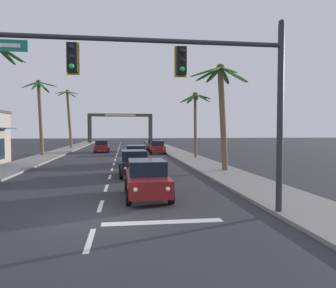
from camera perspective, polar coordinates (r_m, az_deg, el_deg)
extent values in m
plane|color=#2D2D33|center=(11.35, -12.69, -13.05)|extent=(220.00, 220.00, 0.00)
cube|color=gray|center=(31.78, 4.70, -2.86)|extent=(3.20, 110.00, 0.14)
cube|color=gray|center=(32.25, -23.53, -2.98)|extent=(3.20, 110.00, 0.14)
cube|color=silver|center=(9.43, -13.78, -16.30)|extent=(0.16, 2.00, 0.01)
cube|color=silver|center=(13.26, -11.94, -10.76)|extent=(0.16, 2.00, 0.01)
cube|color=silver|center=(17.16, -10.96, -7.71)|extent=(0.16, 2.00, 0.01)
cube|color=silver|center=(21.10, -10.36, -5.79)|extent=(0.16, 2.00, 0.01)
cube|color=silver|center=(25.06, -9.94, -4.48)|extent=(0.16, 2.00, 0.01)
cube|color=silver|center=(29.02, -9.64, -3.53)|extent=(0.16, 2.00, 0.01)
cube|color=silver|center=(33.00, -9.42, -2.80)|extent=(0.16, 2.00, 0.01)
cube|color=silver|center=(36.97, -9.24, -2.24)|extent=(0.16, 2.00, 0.01)
cube|color=silver|center=(40.96, -9.10, -1.78)|extent=(0.16, 2.00, 0.01)
cube|color=silver|center=(44.94, -8.98, -1.40)|extent=(0.16, 2.00, 0.01)
cube|color=silver|center=(48.92, -8.88, -1.08)|extent=(0.16, 2.00, 0.01)
cube|color=silver|center=(52.91, -8.80, -0.82)|extent=(0.16, 2.00, 0.01)
cube|color=silver|center=(56.90, -8.72, -0.59)|extent=(0.16, 2.00, 0.01)
cube|color=silver|center=(60.89, -8.66, -0.39)|extent=(0.16, 2.00, 0.01)
cube|color=silver|center=(64.88, -8.61, -0.21)|extent=(0.16, 2.00, 0.01)
cube|color=silver|center=(68.87, -8.56, -0.05)|extent=(0.16, 2.00, 0.01)
cube|color=silver|center=(72.86, -8.52, 0.08)|extent=(0.16, 2.00, 0.01)
cube|color=silver|center=(76.85, -8.48, 0.21)|extent=(0.16, 2.00, 0.01)
cube|color=silver|center=(80.84, -8.44, 0.32)|extent=(0.16, 2.00, 0.01)
cube|color=silver|center=(10.80, -0.91, -13.77)|extent=(4.00, 0.44, 0.01)
cylinder|color=#2D2D33|center=(11.96, 19.39, 3.95)|extent=(0.22, 0.22, 6.73)
cylinder|color=#2D2D33|center=(11.05, -7.17, 18.02)|extent=(10.64, 0.16, 0.16)
sphere|color=#2D2D33|center=(12.53, 19.63, 19.81)|extent=(0.20, 0.20, 0.20)
cube|color=black|center=(11.04, 2.41, 14.63)|extent=(0.32, 0.26, 0.92)
sphere|color=black|center=(10.97, 2.54, 16.31)|extent=(0.17, 0.17, 0.17)
sphere|color=black|center=(10.90, 2.54, 14.78)|extent=(0.17, 0.17, 0.17)
sphere|color=#1EE54C|center=(10.84, 2.54, 13.23)|extent=(0.17, 0.17, 0.17)
cube|color=yellow|center=(11.20, 2.25, 14.46)|extent=(0.42, 0.03, 1.04)
cube|color=black|center=(11.00, -16.74, 14.57)|extent=(0.32, 0.26, 0.92)
sphere|color=black|center=(10.93, -16.88, 16.26)|extent=(0.17, 0.17, 0.17)
sphere|color=black|center=(10.86, -16.86, 14.73)|extent=(0.17, 0.17, 0.17)
sphere|color=#1EE54C|center=(10.80, -16.84, 13.17)|extent=(0.17, 0.17, 0.17)
cube|color=yellow|center=(11.16, -16.61, 14.40)|extent=(0.42, 0.03, 1.04)
cube|color=maroon|center=(14.47, -3.78, -6.86)|extent=(1.83, 4.33, 0.72)
cube|color=black|center=(14.52, -3.84, -4.12)|extent=(1.64, 2.23, 0.64)
cylinder|color=black|center=(13.25, 0.54, -9.31)|extent=(0.23, 0.64, 0.64)
cylinder|color=black|center=(13.09, -7.04, -9.47)|extent=(0.23, 0.64, 0.64)
cylinder|color=black|center=(16.01, -1.12, -7.25)|extent=(0.23, 0.64, 0.64)
cylinder|color=black|center=(15.88, -7.35, -7.36)|extent=(0.23, 0.64, 0.64)
sphere|color=#F9EFC6|center=(12.40, -0.01, -8.05)|extent=(0.18, 0.18, 0.18)
sphere|color=#F9EFC6|center=(12.28, -5.80, -8.17)|extent=(0.18, 0.18, 0.18)
cube|color=red|center=(16.64, -2.15, -5.28)|extent=(0.24, 0.06, 0.20)
cube|color=red|center=(16.54, -6.72, -5.34)|extent=(0.24, 0.06, 0.20)
cube|color=black|center=(21.36, -6.11, -3.84)|extent=(1.87, 4.34, 0.72)
cube|color=black|center=(21.45, -6.14, -1.99)|extent=(1.66, 2.24, 0.64)
cylinder|color=black|center=(20.07, -3.41, -5.27)|extent=(0.24, 0.65, 0.64)
cylinder|color=black|center=(19.97, -8.36, -5.33)|extent=(0.24, 0.65, 0.64)
cylinder|color=black|center=(22.87, -4.13, -4.32)|extent=(0.24, 0.65, 0.64)
cylinder|color=black|center=(22.79, -8.47, -4.37)|extent=(0.24, 0.65, 0.64)
sphere|color=#F9EFC6|center=(19.25, -3.91, -4.29)|extent=(0.18, 0.18, 0.18)
sphere|color=#F9EFC6|center=(19.17, -7.61, -4.33)|extent=(0.18, 0.18, 0.18)
cube|color=red|center=(23.54, -4.79, -3.00)|extent=(0.24, 0.07, 0.20)
cube|color=red|center=(23.48, -8.01, -3.03)|extent=(0.24, 0.07, 0.20)
cube|color=navy|center=(28.33, -5.74, -2.28)|extent=(1.82, 4.32, 0.72)
cube|color=black|center=(28.43, -5.75, -0.89)|extent=(1.63, 2.22, 0.64)
cylinder|color=black|center=(26.98, -3.84, -3.28)|extent=(0.23, 0.64, 0.64)
cylinder|color=black|center=(26.94, -7.51, -3.30)|extent=(0.23, 0.64, 0.64)
cylinder|color=black|center=(29.80, -4.14, -2.73)|extent=(0.23, 0.64, 0.64)
cylinder|color=black|center=(29.76, -7.46, -2.75)|extent=(0.23, 0.64, 0.64)
sphere|color=#F9EFC6|center=(26.18, -4.28, -2.49)|extent=(0.18, 0.18, 0.18)
sphere|color=#F9EFC6|center=(26.15, -7.00, -2.51)|extent=(0.18, 0.18, 0.18)
cube|color=red|center=(30.49, -4.59, -1.75)|extent=(0.24, 0.06, 0.20)
cube|color=red|center=(30.46, -7.07, -1.76)|extent=(0.24, 0.06, 0.20)
cube|color=maroon|center=(44.48, -11.73, -0.59)|extent=(1.83, 4.33, 0.72)
cube|color=black|center=(44.29, -11.75, 0.28)|extent=(1.64, 2.23, 0.64)
cylinder|color=black|center=(45.96, -12.71, -0.95)|extent=(0.23, 0.64, 0.64)
cylinder|color=black|center=(45.87, -10.56, -0.94)|extent=(0.23, 0.64, 0.64)
cylinder|color=black|center=(43.14, -12.97, -1.17)|extent=(0.23, 0.64, 0.64)
cylinder|color=black|center=(43.04, -10.68, -1.16)|extent=(0.23, 0.64, 0.64)
sphere|color=#B2B2AD|center=(46.67, -12.35, -0.35)|extent=(0.18, 0.18, 0.18)
sphere|color=#B2B2AD|center=(46.61, -10.83, -0.34)|extent=(0.18, 0.18, 0.18)
cube|color=red|center=(42.36, -12.77, -0.62)|extent=(0.24, 0.06, 0.20)
cube|color=red|center=(42.28, -10.99, -0.60)|extent=(0.24, 0.06, 0.20)
cube|color=red|center=(47.65, -2.59, -0.34)|extent=(1.79, 4.31, 0.72)
cube|color=black|center=(47.77, -2.61, 0.49)|extent=(1.62, 2.21, 0.64)
cylinder|color=black|center=(46.35, -1.36, -0.86)|extent=(0.22, 0.64, 0.64)
cylinder|color=black|center=(46.18, -3.48, -0.88)|extent=(0.22, 0.64, 0.64)
cylinder|color=black|center=(49.17, -1.75, -0.67)|extent=(0.22, 0.64, 0.64)
cylinder|color=black|center=(49.00, -3.76, -0.68)|extent=(0.22, 0.64, 0.64)
sphere|color=#B2B2AD|center=(45.56, -1.55, -0.37)|extent=(0.18, 0.18, 0.18)
sphere|color=#B2B2AD|center=(45.43, -3.10, -0.38)|extent=(0.18, 0.18, 0.18)
cube|color=red|center=(49.86, -2.08, -0.10)|extent=(0.24, 0.06, 0.20)
cube|color=red|center=(49.73, -3.59, -0.11)|extent=(0.24, 0.06, 0.20)
cube|color=maroon|center=(40.98, -1.94, -0.80)|extent=(1.88, 4.35, 0.72)
cube|color=black|center=(41.10, -1.96, 0.16)|extent=(1.66, 2.25, 0.64)
cylinder|color=black|center=(39.67, -0.55, -1.43)|extent=(0.24, 0.65, 0.64)
cylinder|color=black|center=(39.54, -3.04, -1.44)|extent=(0.24, 0.65, 0.64)
cylinder|color=black|center=(42.49, -0.92, -1.17)|extent=(0.24, 0.65, 0.64)
cylinder|color=black|center=(42.37, -3.24, -1.18)|extent=(0.24, 0.65, 0.64)
sphere|color=#B2B2AD|center=(38.87, -0.80, -0.86)|extent=(0.18, 0.18, 0.18)
sphere|color=#B2B2AD|center=(38.78, -2.62, -0.87)|extent=(0.18, 0.18, 0.18)
cube|color=red|center=(43.18, -1.28, -0.50)|extent=(0.24, 0.07, 0.20)
cube|color=red|center=(43.09, -3.02, -0.51)|extent=(0.24, 0.07, 0.20)
ellipsoid|color=#2D702D|center=(24.88, -26.44, 14.38)|extent=(2.17, 0.73, 1.38)
ellipsoid|color=#2D702D|center=(25.68, -26.64, 14.36)|extent=(1.73, 2.04, 1.07)
ellipsoid|color=#2D702D|center=(25.88, -27.16, 14.09)|extent=(1.20, 2.21, 1.22)
ellipsoid|color=#2D702D|center=(24.09, -27.85, 15.29)|extent=(1.85, 1.99, 0.96)
cylinder|color=brown|center=(39.93, -21.83, 4.06)|extent=(0.67, 0.39, 8.50)
ellipsoid|color=#2D702D|center=(40.28, -20.67, 9.94)|extent=(2.09, 0.84, 0.59)
ellipsoid|color=#2D702D|center=(40.89, -21.24, 9.37)|extent=(1.26, 1.79, 1.21)
ellipsoid|color=#2D702D|center=(41.18, -22.06, 9.42)|extent=(0.78, 1.95, 1.06)
ellipsoid|color=#2D702D|center=(40.96, -23.21, 9.78)|extent=(2.02, 1.27, 0.58)
ellipsoid|color=#2D702D|center=(40.04, -23.44, 9.66)|extent=(1.90, 1.29, 0.97)
ellipsoid|color=#2D702D|center=(39.46, -22.63, 9.60)|extent=(0.68, 1.87, 1.22)
ellipsoid|color=#2D702D|center=(39.39, -21.67, 9.80)|extent=(1.40, 1.84, 1.00)
sphere|color=#4C4223|center=(40.32, -22.13, 10.17)|extent=(0.60, 0.60, 0.60)
cylinder|color=brown|center=(55.29, -17.21, 4.08)|extent=(0.98, 0.43, 9.35)
ellipsoid|color=#2D702D|center=(55.54, -16.60, 8.76)|extent=(1.89, 0.47, 0.62)
ellipsoid|color=#2D702D|center=(56.11, -16.84, 8.47)|extent=(1.51, 1.51, 1.03)
ellipsoid|color=#2D702D|center=(56.54, -17.45, 8.60)|extent=(0.51, 1.88, 0.69)
ellipsoid|color=#2D702D|center=(56.03, -18.36, 8.55)|extent=(1.85, 0.91, 0.87)
ellipsoid|color=#2D702D|center=(55.54, -18.51, 8.75)|extent=(1.91, 0.94, 0.60)
ellipsoid|color=#2D702D|center=(54.92, -18.13, 8.81)|extent=(1.21, 1.85, 0.64)
ellipsoid|color=#2D702D|center=(54.81, -17.21, 8.74)|extent=(1.29, 1.78, 0.80)
sphere|color=#4C4223|center=(55.67, -17.56, 8.93)|extent=(0.60, 0.60, 0.60)
cylinder|color=brown|center=(23.32, 9.76, 4.12)|extent=(0.84, 0.43, 7.43)
ellipsoid|color=#2D702D|center=(24.01, 11.81, 12.00)|extent=(2.28, 0.59, 1.13)
ellipsoid|color=#2D702D|center=(24.65, 10.08, 11.86)|extent=(1.60, 2.13, 1.05)
ellipsoid|color=#2D702D|center=(24.62, 8.07, 12.07)|extent=(0.82, 2.37, 0.90)
ellipsoid|color=#2D702D|center=(24.30, 7.09, 12.23)|extent=(1.72, 2.12, 0.87)
ellipsoid|color=#2D702D|center=(23.18, 6.68, 12.67)|extent=(2.36, 0.67, 0.91)
ellipsoid|color=#2D702D|center=(22.52, 8.49, 13.09)|extent=(1.62, 2.19, 0.80)
ellipsoid|color=#2D702D|center=(22.63, 10.77, 12.87)|extent=(0.88, 2.36, 0.92)
ellipsoid|color=#2D702D|center=(23.09, 11.58, 12.01)|extent=(1.75, 1.80, 1.41)
sphere|color=#4C4223|center=(23.67, 9.33, 13.27)|extent=(0.60, 0.60, 0.60)
cylinder|color=brown|center=(34.19, 4.91, 3.04)|extent=(0.36, 0.31, 6.73)
ellipsoid|color=#1E5123|center=(34.75, 6.31, 8.41)|extent=(1.93, 0.75, 0.55)
ellipsoid|color=#1E5123|center=(35.06, 5.94, 8.37)|extent=(1.79, 1.40, 0.53)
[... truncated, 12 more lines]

